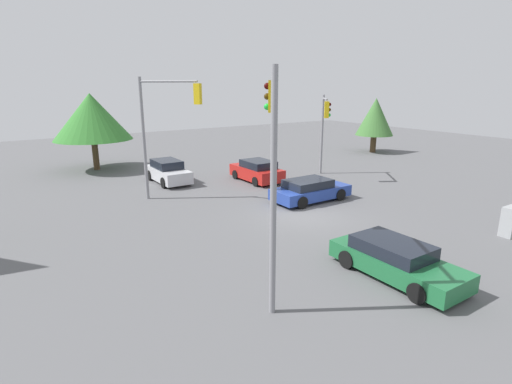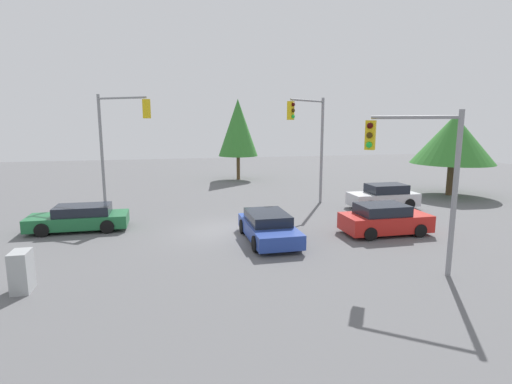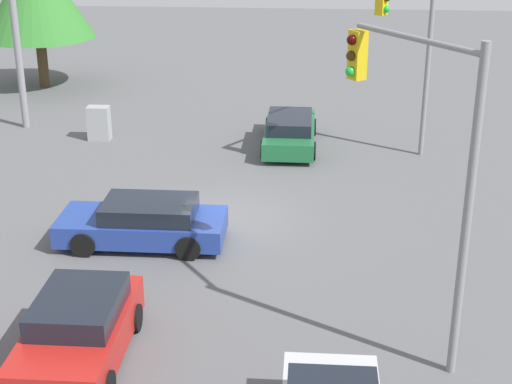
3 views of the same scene
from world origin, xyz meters
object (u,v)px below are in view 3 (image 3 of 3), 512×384
object	(u,v)px
sedan_blue	(144,222)
traffic_signal_cross	(413,32)
traffic_signal_main	(422,140)
electrical_cabinet	(99,123)
sedan_red	(78,331)
sedan_green	(290,131)

from	to	relation	value
sedan_blue	traffic_signal_cross	size ratio (longest dim) A/B	0.66
traffic_signal_main	electrical_cabinet	world-z (taller)	traffic_signal_main
sedan_red	electrical_cabinet	distance (m)	15.02
sedan_blue	traffic_signal_main	xyz separation A→B (m)	(6.69, -4.43, 4.00)
sedan_red	traffic_signal_cross	xyz separation A→B (m)	(7.96, 12.69, 3.97)
traffic_signal_cross	electrical_cabinet	size ratio (longest dim) A/B	5.24
sedan_red	sedan_blue	xyz separation A→B (m)	(0.19, 5.67, -0.07)
sedan_blue	traffic_signal_main	bearing A→B (deg)	-123.51
sedan_red	sedan_blue	size ratio (longest dim) A/B	0.90
sedan_green	electrical_cabinet	xyz separation A→B (m)	(-7.33, 0.31, 0.05)
electrical_cabinet	sedan_red	bearing A→B (deg)	-76.82
sedan_blue	electrical_cabinet	bearing A→B (deg)	22.01
sedan_blue	traffic_signal_cross	distance (m)	11.22
sedan_green	traffic_signal_cross	bearing A→B (deg)	-21.77
traffic_signal_main	electrical_cabinet	size ratio (longest dim) A/B	5.18
sedan_red	electrical_cabinet	xyz separation A→B (m)	(-3.43, 14.63, -0.04)
traffic_signal_main	electrical_cabinet	bearing A→B (deg)	1.35
traffic_signal_main	sedan_red	bearing A→B (deg)	63.99
traffic_signal_cross	sedan_blue	bearing A→B (deg)	-12.80
sedan_green	sedan_blue	bearing A→B (deg)	-113.23
sedan_red	sedan_green	xyz separation A→B (m)	(3.90, 14.31, -0.08)
traffic_signal_main	traffic_signal_cross	world-z (taller)	traffic_signal_cross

